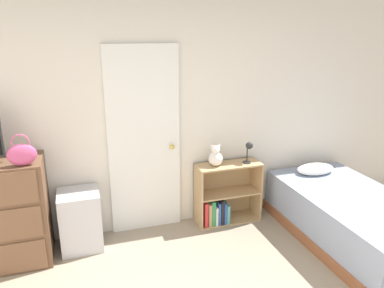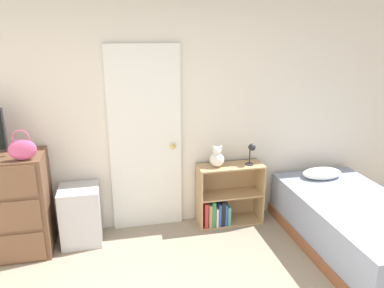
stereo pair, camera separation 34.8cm
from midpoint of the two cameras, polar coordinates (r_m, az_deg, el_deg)
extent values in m
cube|color=silver|center=(4.08, -7.89, 4.08)|extent=(10.00, 0.06, 2.55)
cube|color=white|center=(4.07, -9.75, 0.31)|extent=(0.78, 0.04, 2.05)
sphere|color=gold|center=(4.10, -5.51, -0.48)|extent=(0.06, 0.06, 0.06)
ellipsoid|color=#C64C7F|center=(3.66, -27.02, -1.52)|extent=(0.25, 0.10, 0.20)
torus|color=#C64C7F|center=(3.63, -27.27, 0.18)|extent=(0.15, 0.01, 0.15)
cube|color=silver|center=(4.13, -19.02, -10.92)|extent=(0.41, 0.40, 0.62)
cube|color=tan|center=(4.29, -1.37, -8.08)|extent=(0.02, 0.29, 0.71)
cube|color=tan|center=(4.54, 7.58, -6.79)|extent=(0.02, 0.29, 0.71)
cube|color=tan|center=(4.56, 3.16, -11.40)|extent=(0.71, 0.29, 0.02)
cube|color=tan|center=(4.40, 3.23, -7.44)|extent=(0.71, 0.29, 0.02)
cube|color=tan|center=(4.27, 3.31, -3.20)|extent=(0.71, 0.29, 0.02)
cube|color=tan|center=(4.52, 2.58, -6.72)|extent=(0.75, 0.01, 0.71)
cube|color=red|center=(4.35, -0.43, -10.53)|extent=(0.04, 0.17, 0.29)
cube|color=tan|center=(4.39, 0.06, -10.42)|extent=(0.04, 0.22, 0.27)
cube|color=#338C4C|center=(4.37, 0.71, -10.34)|extent=(0.04, 0.16, 0.30)
cube|color=white|center=(4.40, 1.18, -10.70)|extent=(0.03, 0.17, 0.22)
cube|color=#3359B2|center=(4.43, 1.43, -10.18)|extent=(0.03, 0.24, 0.27)
cube|color=black|center=(4.43, 1.95, -10.04)|extent=(0.04, 0.21, 0.29)
cube|color=#3359B2|center=(4.43, 2.48, -10.29)|extent=(0.02, 0.17, 0.26)
cube|color=teal|center=(4.46, 2.84, -10.28)|extent=(0.04, 0.21, 0.23)
sphere|color=silver|center=(4.18, 1.22, -2.29)|extent=(0.16, 0.16, 0.16)
sphere|color=silver|center=(4.15, 1.23, -0.89)|extent=(0.10, 0.10, 0.10)
sphere|color=silver|center=(4.11, 1.43, -1.17)|extent=(0.04, 0.04, 0.04)
sphere|color=silver|center=(4.12, 0.74, -0.44)|extent=(0.04, 0.04, 0.04)
sphere|color=silver|center=(4.15, 1.73, -0.34)|extent=(0.04, 0.04, 0.04)
cylinder|color=#262628|center=(4.31, 6.06, -2.83)|extent=(0.09, 0.09, 0.01)
cylinder|color=#262628|center=(4.28, 6.10, -1.67)|extent=(0.01, 0.01, 0.17)
sphere|color=#262628|center=(4.24, 6.42, -0.27)|extent=(0.08, 0.08, 0.08)
cube|color=brown|center=(4.41, 20.83, -12.94)|extent=(1.05, 1.94, 0.12)
cube|color=#8C99B2|center=(4.29, 21.21, -9.93)|extent=(1.02, 1.88, 0.40)
ellipsoid|color=white|center=(4.70, 16.29, -3.71)|extent=(0.47, 0.28, 0.12)
camera|label=1|loc=(0.17, -92.53, -0.79)|focal=35.00mm
camera|label=2|loc=(0.17, 87.47, 0.79)|focal=35.00mm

